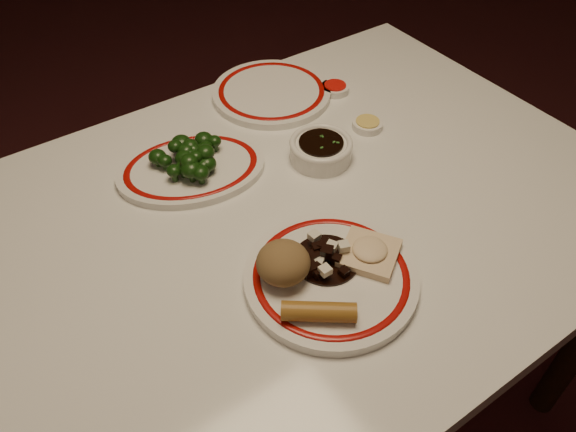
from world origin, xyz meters
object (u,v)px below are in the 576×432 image
Objects in this scene: main_plate at (331,278)px; rice_mound at (283,263)px; dining_table at (305,237)px; broccoli_plate at (191,168)px; broccoli_pile at (192,156)px; spring_roll at (319,312)px; stirfry_heap at (323,258)px; fried_wonton at (369,252)px; soy_bowl at (321,151)px.

rice_mound is (-0.06, 0.04, 0.04)m from main_plate.
dining_table is 0.26m from broccoli_plate.
main_plate is 2.58× the size of broccoli_pile.
broccoli_pile reaches higher than spring_roll.
stirfry_heap is 0.35m from broccoli_plate.
spring_roll is 0.90× the size of fried_wonton.
main_plate is 4.35× the size of rice_mound.
broccoli_pile is at bearing 98.29° from main_plate.
fried_wonton is at bearing -18.74° from rice_mound.
broccoli_plate is at bearing 98.73° from main_plate.
stirfry_heap reaches higher than dining_table.
stirfry_heap is at bearing -126.22° from soy_bowl.
main_plate reaches higher than dining_table.
rice_mound is at bearing -91.76° from broccoli_pile.
spring_roll is at bearing -91.73° from broccoli_pile.
spring_roll is at bearing -127.53° from soy_bowl.
main_plate is 0.03m from stirfry_heap.
soy_bowl is (0.17, 0.23, -0.01)m from stirfry_heap.
soy_bowl is at bearing 56.02° from main_plate.
spring_roll reaches higher than dining_table.
dining_table is at bearing 43.19° from rice_mound.
broccoli_plate is at bearing 123.93° from dining_table.
main_plate is 0.37m from broccoli_plate.
fried_wonton is at bearing -70.70° from broccoli_plate.
fried_wonton is at bearing -71.04° from broccoli_pile.
stirfry_heap reaches higher than fried_wonton.
stirfry_heap is 0.32× the size of broccoli_plate.
spring_roll is at bearing -160.60° from fried_wonton.
stirfry_heap is 0.29m from soy_bowl.
fried_wonton is at bearing -110.83° from soy_bowl.
rice_mound is 0.69× the size of fried_wonton.
rice_mound is at bearing 168.37° from stirfry_heap.
soy_bowl is (0.17, 0.26, 0.01)m from main_plate.
spring_roll is 0.39m from soy_bowl.
broccoli_pile is (0.00, -0.00, 0.03)m from broccoli_plate.
stirfry_heap is (-0.07, 0.03, -0.00)m from fried_wonton.
broccoli_plate is 2.77× the size of soy_bowl.
broccoli_pile is 1.17× the size of soy_bowl.
broccoli_plate is (0.01, 0.33, -0.04)m from rice_mound.
stirfry_heap is (0.07, -0.01, -0.02)m from rice_mound.
main_plate is at bearing -81.71° from broccoli_pile.
dining_table is 11.14× the size of stirfry_heap.
dining_table is 0.29m from spring_roll.
main_plate is at bearing -100.50° from stirfry_heap.
broccoli_plate is at bearing 109.30° from fried_wonton.
stirfry_heap is at bearing 154.75° from fried_wonton.
broccoli_pile reaches higher than dining_table.
broccoli_pile is at bearing 34.98° from spring_roll.
soy_bowl is at bearing -25.34° from broccoli_plate.
broccoli_plate is (0.01, 0.42, -0.02)m from spring_roll.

